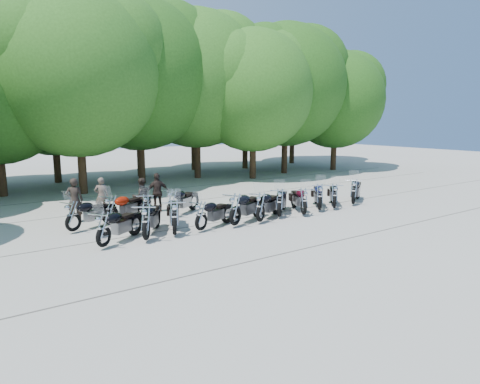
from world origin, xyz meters
TOP-DOWN VIEW (x-y plane):
  - ground at (0.00, 0.00)m, footprint 90.00×90.00m
  - tree_3 at (-3.57, 11.24)m, footprint 8.70×8.70m
  - tree_4 at (0.54, 13.09)m, footprint 9.13×9.13m
  - tree_5 at (4.61, 13.20)m, footprint 9.04×9.04m
  - tree_6 at (7.55, 10.82)m, footprint 8.00×8.00m
  - tree_7 at (11.20, 11.78)m, footprint 8.79×8.79m
  - tree_8 at (15.83, 11.20)m, footprint 7.53×7.53m
  - tree_11 at (-3.76, 16.43)m, footprint 7.56×7.56m
  - tree_12 at (1.80, 16.47)m, footprint 7.88×7.88m
  - tree_13 at (6.69, 17.47)m, footprint 8.31×8.31m
  - tree_14 at (10.68, 16.09)m, footprint 8.02×8.02m
  - tree_15 at (16.61, 17.02)m, footprint 9.67×9.67m
  - motorcycle_0 at (-5.82, 0.57)m, footprint 2.34×1.92m
  - motorcycle_1 at (-4.44, 0.51)m, footprint 2.06×2.52m
  - motorcycle_2 at (-3.39, 0.57)m, footprint 1.82×2.64m
  - motorcycle_3 at (-2.33, 0.58)m, footprint 2.33×1.45m
  - motorcycle_4 at (-0.95, 0.45)m, footprint 2.65×1.80m
  - motorcycle_5 at (0.19, 0.38)m, footprint 2.46×1.85m
  - motorcycle_6 at (1.36, 0.63)m, footprint 2.26×2.22m
  - motorcycle_7 at (2.42, 0.35)m, footprint 1.76×2.42m
  - motorcycle_8 at (3.61, 0.61)m, footprint 2.16×2.35m
  - motorcycle_9 at (4.46, 0.53)m, footprint 2.11×2.16m
  - motorcycle_10 at (5.89, 0.67)m, footprint 2.50×2.02m
  - motorcycle_11 at (-6.12, 3.05)m, footprint 2.38×1.57m
  - motorcycle_12 at (-4.65, 3.30)m, footprint 2.42×1.72m
  - motorcycle_13 at (-3.34, 3.17)m, footprint 1.59×2.27m
  - motorcycle_14 at (-2.20, 3.15)m, footprint 2.39×1.84m
  - rider_0 at (-5.64, 4.66)m, footprint 0.74×0.59m
  - rider_1 at (-3.07, 4.26)m, footprint 0.81×0.65m
  - rider_2 at (-2.17, 4.65)m, footprint 1.05×0.56m
  - rider_3 at (-4.34, 5.49)m, footprint 0.68×0.57m

SIDE VIEW (x-z plane):
  - ground at x=0.00m, z-range 0.00..0.00m
  - motorcycle_13 at x=-3.34m, z-range 0.00..1.25m
  - motorcycle_3 at x=-2.33m, z-range 0.00..1.26m
  - motorcycle_11 at x=-6.12m, z-range 0.00..1.30m
  - motorcycle_9 at x=4.46m, z-range 0.00..1.31m
  - motorcycle_0 at x=-5.82m, z-range 0.00..1.33m
  - motorcycle_12 at x=-4.65m, z-range 0.00..1.33m
  - motorcycle_14 at x=-2.20m, z-range 0.00..1.33m
  - motorcycle_7 at x=2.42m, z-range 0.00..1.34m
  - motorcycle_5 at x=0.19m, z-range 0.00..1.37m
  - motorcycle_6 at x=1.36m, z-range 0.00..1.37m
  - motorcycle_8 at x=3.61m, z-range 0.00..1.39m
  - motorcycle_10 at x=5.89m, z-range 0.00..1.41m
  - motorcycle_1 at x=-4.44m, z-range 0.00..1.43m
  - motorcycle_2 at x=-3.39m, z-range 0.00..1.45m
  - motorcycle_4 at x=-0.95m, z-range 0.00..1.45m
  - rider_3 at x=-4.34m, z-range 0.00..1.59m
  - rider_1 at x=-3.07m, z-range 0.00..1.60m
  - rider_2 at x=-2.17m, z-range 0.00..1.70m
  - rider_0 at x=-5.64m, z-range 0.00..1.76m
  - tree_8 at x=15.83m, z-range 0.85..10.10m
  - tree_11 at x=-3.76m, z-range 0.85..10.14m
  - tree_12 at x=1.80m, z-range 0.89..10.56m
  - tree_6 at x=7.55m, z-range 0.90..10.72m
  - tree_14 at x=10.68m, z-range 0.91..10.75m
  - tree_13 at x=6.69m, z-range 0.94..11.14m
  - tree_3 at x=-3.57m, z-range 0.98..11.66m
  - tree_7 at x=11.20m, z-range 0.99..11.79m
  - tree_5 at x=4.61m, z-range 1.02..12.12m
  - tree_4 at x=0.54m, z-range 1.03..12.24m
  - tree_15 at x=16.61m, z-range 1.09..12.96m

